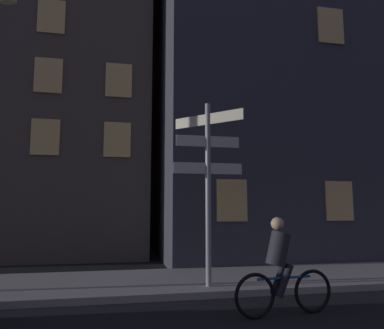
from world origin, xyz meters
The scene contains 5 objects.
sidewalk_kerb centered at (0.00, 6.67, 0.07)m, with size 40.00×2.94×0.14m, color #9E9991.
signpost centered at (-1.23, 5.71, 2.52)m, with size 1.53×1.25×3.93m.
cyclist centered at (-0.45, 3.86, 0.75)m, with size 1.82×0.37×1.61m.
building_left_block centered at (-7.84, 14.35, 7.81)m, with size 11.59×7.67×15.62m.
building_right_block centered at (5.20, 12.29, 8.58)m, with size 13.70×8.44×17.15m.
Camera 1 is at (-3.15, -1.91, 1.74)m, focal length 33.92 mm.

